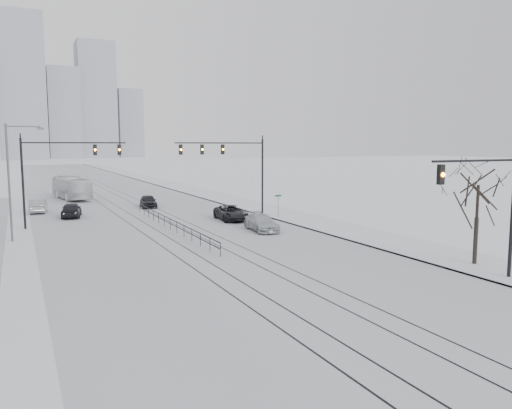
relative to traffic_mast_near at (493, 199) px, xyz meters
name	(u,v)px	position (x,y,z in m)	size (l,w,h in m)	color
ground	(415,364)	(-10.79, -6.00, -4.56)	(500.00, 500.00, 0.00)	white
road	(112,197)	(-10.79, 54.00, -4.55)	(22.00, 260.00, 0.02)	silver
sidewalk_east	(202,193)	(2.71, 54.00, -4.48)	(5.00, 260.00, 0.16)	silver
curb	(187,194)	(0.26, 54.00, -4.50)	(0.10, 260.00, 0.12)	gray
tram_rails	(144,215)	(-10.79, 34.00, -4.54)	(5.30, 180.00, 0.01)	black
skyline	(49,100)	(-5.77, 267.63, 26.08)	(96.00, 48.00, 72.00)	#9297A0
traffic_mast_near	(493,199)	(0.00, 0.00, 0.00)	(6.10, 0.37, 7.00)	black
traffic_mast_ne	(233,161)	(-2.64, 29.00, 1.20)	(9.60, 0.37, 8.00)	black
traffic_mast_nw	(58,165)	(-19.31, 30.00, 1.01)	(9.10, 0.37, 8.00)	black
street_light_west	(13,174)	(-22.99, 24.00, 0.65)	(2.73, 0.25, 9.00)	#595B60
bare_tree	(478,193)	(2.41, 3.00, -0.07)	(4.40, 4.40, 6.10)	black
median_fence	(170,224)	(-10.79, 24.00, -4.04)	(0.06, 24.00, 1.00)	black
street_sign	(278,202)	(1.01, 26.00, -2.96)	(0.70, 0.06, 2.40)	#595B60
sedan_sb_inner	(71,210)	(-17.88, 35.62, -3.79)	(1.83, 4.54, 1.55)	black
sedan_sb_outer	(38,206)	(-20.79, 40.94, -3.82)	(1.57, 4.50, 1.48)	#9C9FA3
sedan_nb_front	(231,213)	(-3.85, 26.78, -3.84)	(2.40, 5.21, 1.45)	black
sedan_nb_right	(261,223)	(-3.84, 20.00, -3.86)	(1.97, 4.86, 1.41)	#B8BCC0
sedan_nb_far	(148,201)	(-8.79, 40.43, -3.83)	(1.73, 4.31, 1.47)	black
box_truck	(71,188)	(-16.16, 53.80, -3.03)	(2.58, 11.03, 3.07)	silver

